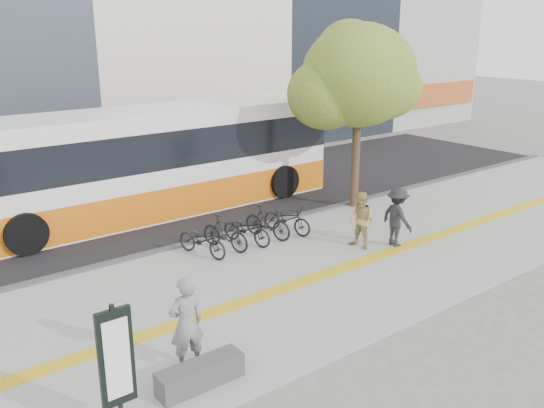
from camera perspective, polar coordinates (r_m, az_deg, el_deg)
ground at (r=12.93m, az=0.28°, el=-11.31°), size 120.00×120.00×0.00m
sidewalk at (r=14.00m, az=-3.55°, el=-8.83°), size 40.00×7.00×0.08m
tactile_strip at (r=13.61m, az=-2.35°, el=-9.40°), size 40.00×0.45×0.01m
street at (r=20.22m, az=-15.63°, el=-1.16°), size 40.00×8.00×0.06m
curb at (r=16.76m, az=-10.34°, el=-4.46°), size 40.00×0.25×0.14m
bench at (r=10.67m, az=-7.05°, el=-16.29°), size 1.60×0.45×0.45m
signboard at (r=9.29m, az=-15.05°, el=-14.57°), size 0.55×0.10×2.20m
street_tree at (r=19.85m, az=8.26°, el=12.21°), size 4.40×3.80×6.31m
bus at (r=19.88m, az=-11.73°, el=3.82°), size 13.12×3.11×3.49m
bicycle_row at (r=16.80m, az=-2.49°, el=-2.40°), size 4.04×1.80×0.99m
seated_woman at (r=10.84m, az=-8.43°, el=-11.55°), size 0.70×0.50×1.82m
pedestrian_tan at (r=16.53m, az=8.78°, el=-1.63°), size 0.71×0.87×1.64m
pedestrian_dark at (r=16.91m, az=12.21°, el=-1.25°), size 0.78×1.18×1.72m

